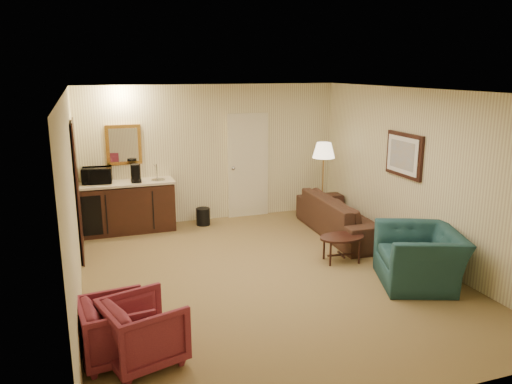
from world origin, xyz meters
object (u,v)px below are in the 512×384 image
teal_armchair (420,248)px  coffee_table (342,249)px  waste_bin (203,217)px  rose_chair_far (143,328)px  microwave (97,174)px  sofa (344,209)px  floor_lamp (323,183)px  wetbar_cabinet (129,207)px  rose_chair_near (116,326)px  coffee_maker (136,173)px

teal_armchair → coffee_table: 1.26m
coffee_table → waste_bin: size_ratio=2.18×
waste_bin → rose_chair_far: bearing=-110.6°
teal_armchair → microwave: size_ratio=2.33×
sofa → waste_bin: sofa is taller
microwave → floor_lamp: bearing=-5.1°
teal_armchair → wetbar_cabinet: bearing=-115.4°
sofa → teal_armchair: teal_armchair is taller
coffee_table → microwave: (-3.43, 2.64, 0.89)m
wetbar_cabinet → rose_chair_near: 4.19m
rose_chair_near → waste_bin: 4.50m
rose_chair_near → waste_bin: size_ratio=2.16×
coffee_maker → rose_chair_far: bearing=-101.8°
teal_armchair → floor_lamp: bearing=-159.2°
rose_chair_near → coffee_table: (3.43, 1.60, -0.15)m
coffee_maker → waste_bin: bearing=-5.6°
rose_chair_near → coffee_maker: coffee_maker is taller
rose_chair_near → coffee_maker: size_ratio=2.16×
teal_armchair → floor_lamp: floor_lamp is taller
wetbar_cabinet → coffee_table: 3.91m
teal_armchair → coffee_maker: size_ratio=3.60×
wetbar_cabinet → teal_armchair: teal_armchair is taller
coffee_maker → floor_lamp: bearing=-16.9°
coffee_table → coffee_maker: bearing=138.3°
coffee_table → rose_chair_far: bearing=-151.1°
wetbar_cabinet → waste_bin: bearing=-3.0°
rose_chair_far → coffee_table: (3.18, 1.75, -0.17)m
microwave → wetbar_cabinet: bearing=-2.1°
rose_chair_far → waste_bin: size_ratio=2.27×
sofa → waste_bin: bearing=61.2°
coffee_table → sofa: bearing=59.8°
sofa → coffee_maker: (-3.45, 1.33, 0.63)m
sofa → rose_chair_far: (-3.85, -2.90, -0.09)m
sofa → coffee_maker: coffee_maker is taller
waste_bin → rose_chair_near: bearing=-114.3°
floor_lamp → waste_bin: bearing=163.6°
rose_chair_far → waste_bin: bearing=-37.1°
floor_lamp → coffee_maker: 3.43m
teal_armchair → rose_chair_near: bearing=-62.2°
wetbar_cabinet → microwave: 0.81m
wetbar_cabinet → rose_chair_far: bearing=-93.3°
wetbar_cabinet → coffee_table: (2.93, -2.57, -0.26)m
rose_chair_near → coffee_table: rose_chair_near is taller
rose_chair_near → microwave: size_ratio=1.40×
wetbar_cabinet → microwave: bearing=172.0°
teal_armchair → rose_chair_near: (-4.05, -0.54, -0.16)m
rose_chair_far → floor_lamp: (3.77, 3.61, 0.41)m
teal_armchair → rose_chair_far: teal_armchair is taller
rose_chair_far → wetbar_cabinet: bearing=-19.8°
coffee_table → coffee_maker: size_ratio=2.19×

